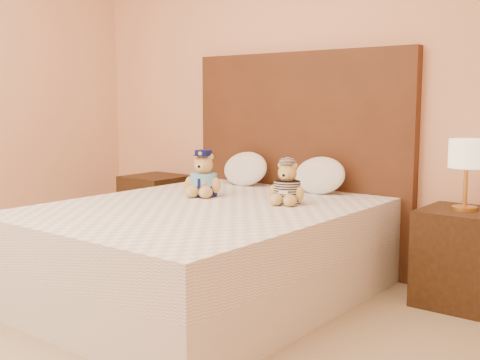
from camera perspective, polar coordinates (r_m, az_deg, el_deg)
name	(u,v)px	position (r m, az deg, el deg)	size (l,w,h in m)	color
bed	(204,251)	(3.60, -3.40, -6.74)	(1.60, 2.00, 0.55)	white
headboard	(298,159)	(4.31, 5.53, 2.03)	(1.75, 0.08, 1.50)	#502A18
nightstand_left	(156,209)	(5.01, -7.97, -2.72)	(0.45, 0.45, 0.55)	#382412
nightstand_right	(462,258)	(3.67, 20.30, -6.91)	(0.45, 0.45, 0.55)	#382412
lamp	(467,157)	(3.58, 20.72, 2.03)	(0.20, 0.20, 0.40)	gold
teddy_police	(204,173)	(3.86, -3.48, 0.62)	(0.25, 0.24, 0.29)	tan
teddy_prisoner	(287,183)	(3.57, 4.51, -0.25)	(0.23, 0.22, 0.26)	tan
pillow_left	(245,167)	(4.37, 0.50, 1.23)	(0.37, 0.24, 0.26)	white
pillow_right	(320,173)	(4.02, 7.56, 0.62)	(0.37, 0.24, 0.26)	white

